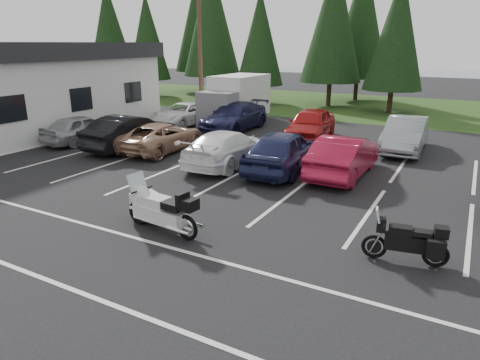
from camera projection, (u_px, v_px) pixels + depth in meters
name	position (u px, v px, depth m)	size (l,w,h in m)	color
ground	(256.00, 207.00, 13.27)	(120.00, 120.00, 0.00)	black
grass_strip	(395.00, 108.00, 33.28)	(80.00, 16.00, 0.01)	#223811
lake_water	(467.00, 81.00, 57.30)	(70.00, 50.00, 0.02)	slate
building	(4.00, 88.00, 24.13)	(10.60, 15.60, 4.90)	silver
utility_pole	(200.00, 46.00, 26.44)	(1.60, 0.26, 9.00)	#473321
box_truck	(232.00, 100.00, 26.93)	(2.40, 5.60, 2.90)	silver
stall_markings	(281.00, 189.00, 14.94)	(32.00, 16.00, 0.01)	silver
conifer_0	(109.00, 29.00, 42.99)	(4.58, 4.58, 10.66)	#332316
conifer_1	(147.00, 37.00, 39.41)	(3.96, 3.96, 9.22)	#332316
conifer_2	(211.00, 18.00, 37.51)	(5.10, 5.10, 11.89)	#332316
conifer_3	(260.00, 38.00, 34.33)	(3.87, 3.87, 9.02)	#332316
conifer_4	(333.00, 20.00, 32.67)	(4.80, 4.80, 11.17)	#332316
conifer_5	(397.00, 31.00, 29.56)	(4.14, 4.14, 9.63)	#332316
conifer_back_a	(200.00, 18.00, 42.77)	(5.28, 5.28, 12.30)	#332316
conifer_back_b	(362.00, 19.00, 35.97)	(4.97, 4.97, 11.58)	#332316
car_near_0	(82.00, 128.00, 21.71)	(1.69, 4.21, 1.43)	#A7A6AB
car_near_1	(130.00, 132.00, 20.40)	(1.71, 4.91, 1.62)	black
car_near_2	(162.00, 137.00, 20.06)	(2.20, 4.77, 1.33)	#A2785E
car_near_3	(227.00, 148.00, 17.69)	(2.01, 4.95, 1.44)	white
car_near_4	(283.00, 151.00, 16.77)	(1.96, 4.88, 1.66)	#1C2047
car_near_5	(344.00, 156.00, 16.19)	(1.64, 4.71, 1.55)	maroon
car_far_0	(184.00, 114.00, 26.37)	(2.24, 4.86, 1.35)	white
car_far_1	(234.00, 117.00, 24.73)	(2.20, 5.42, 1.57)	#17183B
car_far_2	(310.00, 125.00, 22.16)	(1.94, 4.83, 1.65)	maroon
car_far_3	(405.00, 134.00, 19.93)	(1.67, 4.80, 1.58)	gray
touring_motorcycle	(161.00, 205.00, 11.31)	(2.76, 0.85, 1.53)	silver
cargo_trailer	(149.00, 207.00, 12.30)	(1.53, 0.86, 0.71)	silver
adventure_motorcycle	(406.00, 237.00, 9.74)	(2.12, 0.74, 1.29)	black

